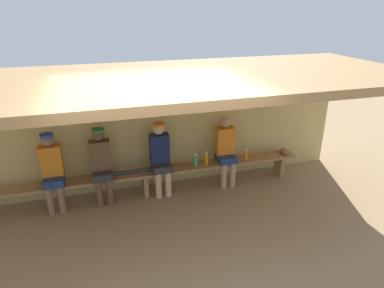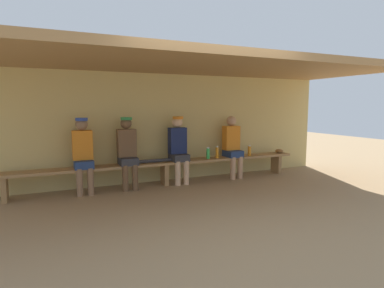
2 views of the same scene
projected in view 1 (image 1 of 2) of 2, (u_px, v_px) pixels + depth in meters
name	position (u px, v px, depth m)	size (l,w,h in m)	color
ground_plane	(164.00, 247.00, 4.92)	(24.00, 24.00, 0.00)	#9E7F59
back_wall	(139.00, 130.00, 6.27)	(8.00, 0.20, 2.20)	tan
dugout_roof	(148.00, 82.00, 4.68)	(8.00, 2.80, 0.12)	#9E7547
bench	(145.00, 175.00, 6.14)	(6.00, 0.36, 0.46)	#9E7547
player_middle	(101.00, 162.00, 5.82)	(0.34, 0.42, 1.34)	#333338
player_leftmost	(226.00, 148.00, 6.43)	(0.34, 0.42, 1.34)	navy
player_near_post	(52.00, 168.00, 5.61)	(0.34, 0.42, 1.34)	navy
player_shirtless_tan	(160.00, 155.00, 6.09)	(0.34, 0.42, 1.34)	#333338
water_bottle_orange	(206.00, 158.00, 6.36)	(0.06, 0.06, 0.25)	orange
water_bottle_clear	(195.00, 160.00, 6.30)	(0.07, 0.07, 0.24)	green
water_bottle_blue	(246.00, 154.00, 6.56)	(0.07, 0.07, 0.23)	orange
baseball_glove_worn	(284.00, 151.00, 6.86)	(0.24, 0.17, 0.09)	olive
baseball_bat	(135.00, 171.00, 6.06)	(0.07, 0.07, 0.88)	#333338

